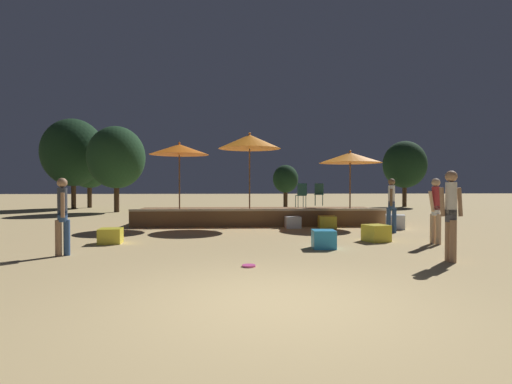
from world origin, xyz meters
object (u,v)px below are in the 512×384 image
(patio_umbrella_1, at_px, (179,150))
(cube_seat_5, at_px, (324,239))
(patio_umbrella_0, at_px, (350,158))
(person_2, at_px, (451,212))
(patio_umbrella_2, at_px, (250,142))
(cube_seat_4, at_px, (395,222))
(person_0, at_px, (62,214))
(bistro_chair_1, at_px, (301,193))
(person_3, at_px, (392,204))
(background_tree_0, at_px, (405,165))
(background_tree_4, at_px, (89,164))
(background_tree_3, at_px, (73,153))
(cube_seat_2, at_px, (111,236))
(background_tree_2, at_px, (116,157))
(person_1, at_px, (436,209))
(cube_seat_3, at_px, (327,222))
(frisbee_disc, at_px, (249,266))
(background_tree_1, at_px, (286,179))
(bistro_chair_0, at_px, (319,192))
(cube_seat_0, at_px, (293,222))
(cube_seat_1, at_px, (376,233))

(patio_umbrella_1, bearing_deg, cube_seat_5, -51.76)
(patio_umbrella_0, height_order, patio_umbrella_1, patio_umbrella_1)
(patio_umbrella_0, height_order, person_2, patio_umbrella_0)
(person_2, bearing_deg, patio_umbrella_0, 1.58)
(patio_umbrella_2, relative_size, cube_seat_4, 4.22)
(person_0, bearing_deg, bistro_chair_1, -159.99)
(person_3, bearing_deg, background_tree_0, 90.49)
(patio_umbrella_2, bearing_deg, background_tree_4, 129.34)
(background_tree_3, height_order, background_tree_4, background_tree_3)
(cube_seat_2, height_order, background_tree_0, background_tree_0)
(cube_seat_2, xyz_separation_m, cube_seat_4, (8.62, 2.93, 0.04))
(cube_seat_5, distance_m, person_3, 4.04)
(person_3, bearing_deg, background_tree_2, 164.02)
(cube_seat_5, xyz_separation_m, background_tree_3, (-11.96, 15.96, 3.25))
(patio_umbrella_1, height_order, person_1, patio_umbrella_1)
(cube_seat_3, bearing_deg, frisbee_disc, -115.06)
(bistro_chair_1, relative_size, background_tree_0, 0.20)
(patio_umbrella_2, xyz_separation_m, cube_seat_4, (4.91, -1.08, -2.80))
(cube_seat_4, height_order, background_tree_2, background_tree_2)
(person_2, bearing_deg, background_tree_1, 4.12)
(bistro_chair_0, xyz_separation_m, background_tree_4, (-12.78, 10.31, 1.65))
(background_tree_4, bearing_deg, person_0, -72.22)
(cube_seat_3, height_order, cube_seat_5, cube_seat_5)
(cube_seat_3, xyz_separation_m, background_tree_1, (0.27, 12.96, 1.65))
(cube_seat_3, relative_size, background_tree_3, 0.11)
(background_tree_3, bearing_deg, patio_umbrella_1, -53.83)
(background_tree_3, bearing_deg, frisbee_disc, -60.58)
(patio_umbrella_0, distance_m, cube_seat_2, 8.68)
(person_1, height_order, background_tree_0, background_tree_0)
(cube_seat_3, xyz_separation_m, person_3, (1.67, -1.46, 0.70))
(cube_seat_4, relative_size, background_tree_0, 0.18)
(cube_seat_4, xyz_separation_m, frisbee_disc, (-5.22, -6.00, -0.22))
(cube_seat_2, distance_m, bistro_chair_1, 7.15)
(cube_seat_0, xyz_separation_m, background_tree_4, (-11.34, 12.73, 2.64))
(background_tree_1, bearing_deg, cube_seat_4, -81.39)
(cube_seat_0, xyz_separation_m, bistro_chair_0, (1.44, 2.42, 0.99))
(patio_umbrella_0, xyz_separation_m, cube_seat_4, (1.25, -1.06, -2.24))
(cube_seat_4, relative_size, frisbee_disc, 3.21)
(person_1, xyz_separation_m, frisbee_disc, (-4.80, -2.49, -0.87))
(bistro_chair_0, bearing_deg, background_tree_4, 155.12)
(frisbee_disc, height_order, background_tree_4, background_tree_4)
(bistro_chair_1, bearing_deg, background_tree_3, -49.48)
(person_2, relative_size, person_3, 1.05)
(person_0, relative_size, background_tree_2, 0.35)
(person_1, bearing_deg, person_2, -47.34)
(patio_umbrella_0, bearing_deg, background_tree_2, 143.83)
(cube_seat_3, distance_m, frisbee_disc, 6.96)
(cube_seat_1, xyz_separation_m, background_tree_4, (-13.05, 16.07, 2.62))
(cube_seat_4, height_order, background_tree_3, background_tree_3)
(cube_seat_2, height_order, cube_seat_5, cube_seat_5)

